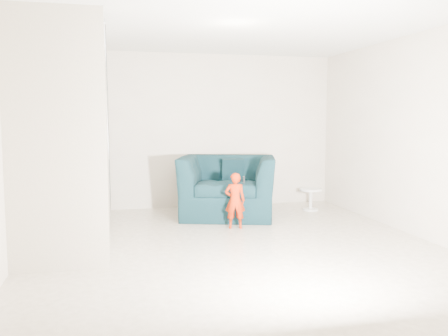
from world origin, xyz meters
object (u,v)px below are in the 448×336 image
at_px(toddler, 235,201).
at_px(staircase, 66,170).
at_px(armchair, 228,186).
at_px(side_table, 311,196).

relative_size(toddler, staircase, 0.22).
relative_size(armchair, toddler, 1.85).
relative_size(armchair, staircase, 0.41).
relative_size(armchair, side_table, 3.94).
height_order(armchair, staircase, staircase).
height_order(armchair, toddler, armchair).
height_order(armchair, side_table, armchair).
relative_size(toddler, side_table, 2.13).
bearing_deg(staircase, side_table, 19.79).
xyz_separation_m(toddler, staircase, (-2.25, -0.40, 0.54)).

